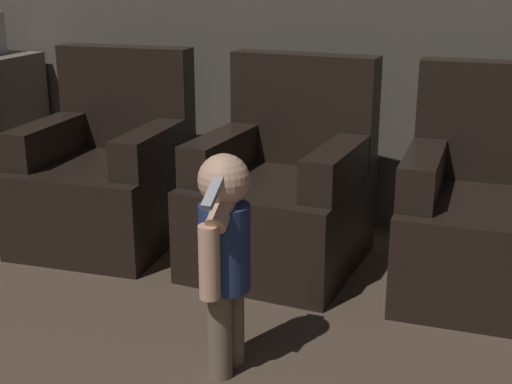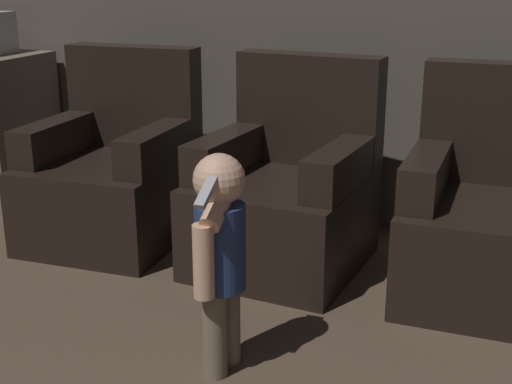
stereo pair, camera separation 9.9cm
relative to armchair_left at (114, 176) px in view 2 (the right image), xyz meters
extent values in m
cube|color=black|center=(0.00, -0.06, -0.12)|extent=(0.80, 0.86, 0.46)
cube|color=black|center=(-0.01, 0.28, 0.39)|extent=(0.78, 0.19, 0.57)
cube|color=black|center=(-0.30, -0.07, 0.21)|extent=(0.18, 0.68, 0.20)
cube|color=black|center=(0.31, -0.05, 0.21)|extent=(0.18, 0.68, 0.20)
cube|color=black|center=(1.00, -0.06, -0.12)|extent=(0.84, 0.90, 0.46)
cube|color=black|center=(1.03, 0.28, 0.39)|extent=(0.78, 0.23, 0.57)
cube|color=black|center=(0.70, -0.03, 0.21)|extent=(0.22, 0.69, 0.20)
cube|color=black|center=(1.31, -0.09, 0.21)|extent=(0.22, 0.69, 0.20)
cube|color=black|center=(2.00, -0.06, -0.12)|extent=(0.77, 0.84, 0.46)
cube|color=black|center=(2.00, 0.28, 0.39)|extent=(0.77, 0.16, 0.57)
cube|color=black|center=(1.70, -0.06, 0.21)|extent=(0.16, 0.68, 0.20)
cylinder|color=brown|center=(1.11, -1.01, -0.18)|extent=(0.09, 0.09, 0.34)
cylinder|color=brown|center=(1.10, -1.11, -0.18)|extent=(0.09, 0.09, 0.34)
cylinder|color=navy|center=(1.11, -1.06, 0.14)|extent=(0.19, 0.19, 0.32)
sphere|color=tan|center=(1.11, -1.06, 0.40)|extent=(0.19, 0.19, 0.19)
cylinder|color=tan|center=(1.10, -1.18, 0.13)|extent=(0.08, 0.08, 0.27)
cylinder|color=tan|center=(1.12, -1.06, 0.33)|extent=(0.08, 0.27, 0.20)
cube|color=#99999E|center=(1.12, -1.18, 0.40)|extent=(0.04, 0.16, 0.10)
camera|label=1|loc=(1.99, -3.28, 1.12)|focal=50.00mm
camera|label=2|loc=(2.08, -3.24, 1.12)|focal=50.00mm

